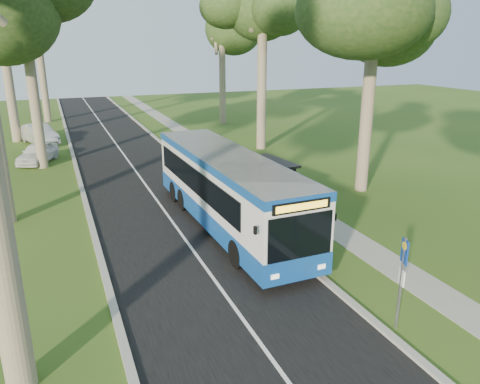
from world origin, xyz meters
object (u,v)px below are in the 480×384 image
object	(u,v)px
bus	(227,190)
litter_bin	(240,190)
car_white	(38,153)
car_silver	(39,134)
bus_shelter	(276,178)
bus_stop_sign	(402,274)

from	to	relation	value
bus	litter_bin	world-z (taller)	bus
car_white	car_silver	xyz separation A→B (m)	(0.07, 6.80, 0.10)
litter_bin	car_silver	bearing A→B (deg)	117.29
litter_bin	car_white	bearing A→B (deg)	128.85
bus_shelter	bus	bearing A→B (deg)	-170.58
bus_shelter	car_white	size ratio (longest dim) A/B	0.76
bus_stop_sign	litter_bin	xyz separation A→B (m)	(0.22, 12.66, -1.29)
bus_stop_sign	bus_shelter	world-z (taller)	bus_stop_sign
bus_stop_sign	car_white	size ratio (longest dim) A/B	0.70
car_white	litter_bin	bearing A→B (deg)	-27.91
litter_bin	car_silver	size ratio (longest dim) A/B	0.19
car_silver	car_white	bearing A→B (deg)	-110.13
litter_bin	car_white	xyz separation A→B (m)	(-9.95, 12.35, 0.23)
bus_shelter	car_white	world-z (taller)	bus_shelter
litter_bin	bus	bearing A→B (deg)	-119.52
bus_stop_sign	car_white	bearing A→B (deg)	129.15
car_silver	bus_stop_sign	bearing A→B (deg)	-92.65
car_white	car_silver	size ratio (longest dim) A/B	0.85
bus_stop_sign	litter_bin	world-z (taller)	bus_stop_sign
bus_shelter	litter_bin	distance (m)	3.06
bus_stop_sign	litter_bin	bearing A→B (deg)	106.91
bus	bus_shelter	distance (m)	2.90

